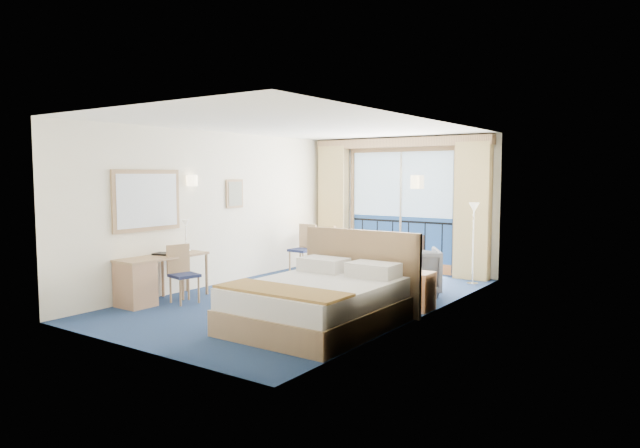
{
  "coord_description": "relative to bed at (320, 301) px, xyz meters",
  "views": [
    {
      "loc": [
        5.26,
        -7.18,
        1.95
      ],
      "look_at": [
        0.1,
        0.2,
        1.17
      ],
      "focal_mm": 32.0,
      "sensor_mm": 36.0,
      "label": 1
    }
  ],
  "objects": [
    {
      "name": "floor",
      "position": [
        -1.13,
        1.28,
        -0.33
      ],
      "size": [
        6.5,
        6.5,
        0.0
      ],
      "primitive_type": "plane",
      "color": "navy",
      "rests_on": "ground"
    },
    {
      "name": "room_walls",
      "position": [
        -1.13,
        1.28,
        1.45
      ],
      "size": [
        4.04,
        6.54,
        2.72
      ],
      "color": "white",
      "rests_on": "ground"
    },
    {
      "name": "balcony_door",
      "position": [
        -1.14,
        4.49,
        0.81
      ],
      "size": [
        2.36,
        0.03,
        2.52
      ],
      "color": "navy",
      "rests_on": "room_walls"
    },
    {
      "name": "curtain_left",
      "position": [
        -2.68,
        4.35,
        0.95
      ],
      "size": [
        0.65,
        0.22,
        2.55
      ],
      "primitive_type": "cube",
      "color": "tan",
      "rests_on": "room_walls"
    },
    {
      "name": "curtain_right",
      "position": [
        0.42,
        4.35,
        0.95
      ],
      "size": [
        0.65,
        0.22,
        2.55
      ],
      "primitive_type": "cube",
      "color": "tan",
      "rests_on": "room_walls"
    },
    {
      "name": "pelmet",
      "position": [
        -1.13,
        4.38,
        2.25
      ],
      "size": [
        3.8,
        0.25,
        0.18
      ],
      "primitive_type": "cube",
      "color": "tan",
      "rests_on": "room_walls"
    },
    {
      "name": "mirror",
      "position": [
        -3.1,
        -0.22,
        1.22
      ],
      "size": [
        0.05,
        1.25,
        0.95
      ],
      "color": "tan",
      "rests_on": "room_walls"
    },
    {
      "name": "wall_print",
      "position": [
        -3.1,
        1.73,
        1.27
      ],
      "size": [
        0.04,
        0.42,
        0.52
      ],
      "color": "tan",
      "rests_on": "room_walls"
    },
    {
      "name": "sconce_left",
      "position": [
        -3.07,
        0.68,
        1.52
      ],
      "size": [
        0.18,
        0.18,
        0.18
      ],
      "primitive_type": "cylinder",
      "color": "beige",
      "rests_on": "room_walls"
    },
    {
      "name": "sconce_right",
      "position": [
        0.81,
        1.13,
        1.52
      ],
      "size": [
        0.18,
        0.18,
        0.18
      ],
      "primitive_type": "cylinder",
      "color": "beige",
      "rests_on": "room_walls"
    },
    {
      "name": "bed",
      "position": [
        0.0,
        0.0,
        0.0
      ],
      "size": [
        1.86,
        2.21,
        1.17
      ],
      "color": "tan",
      "rests_on": "ground"
    },
    {
      "name": "nightstand",
      "position": [
        0.64,
        1.54,
        -0.05
      ],
      "size": [
        0.42,
        0.4,
        0.55
      ],
      "primitive_type": "cube",
      "color": "#AB7E5A",
      "rests_on": "ground"
    },
    {
      "name": "phone",
      "position": [
        0.6,
        1.57,
        0.26
      ],
      "size": [
        0.19,
        0.17,
        0.07
      ],
      "primitive_type": "cube",
      "rotation": [
        0.0,
        0.0,
        0.36
      ],
      "color": "silver",
      "rests_on": "nightstand"
    },
    {
      "name": "armchair",
      "position": [
        0.11,
        2.51,
        0.05
      ],
      "size": [
        1.13,
        1.14,
        0.76
      ],
      "primitive_type": "imported",
      "rotation": [
        0.0,
        0.0,
        3.71
      ],
      "color": "#4B515B",
      "rests_on": "ground"
    },
    {
      "name": "floor_lamp",
      "position": [
        0.63,
        3.83,
        0.78
      ],
      "size": [
        0.2,
        0.2,
        1.46
      ],
      "color": "silver",
      "rests_on": "ground"
    },
    {
      "name": "desk",
      "position": [
        -2.86,
        -0.55,
        0.06
      ],
      "size": [
        0.51,
        1.49,
        0.7
      ],
      "color": "tan",
      "rests_on": "ground"
    },
    {
      "name": "desk_chair",
      "position": [
        -2.53,
        -0.07,
        0.17
      ],
      "size": [
        0.46,
        0.45,
        0.88
      ],
      "rotation": [
        0.0,
        0.0,
        1.35
      ],
      "color": "#1F2548",
      "rests_on": "ground"
    },
    {
      "name": "folder",
      "position": [
        -2.93,
        -0.06,
        0.39
      ],
      "size": [
        0.37,
        0.33,
        0.03
      ],
      "primitive_type": "cube",
      "rotation": [
        0.0,
        0.0,
        0.34
      ],
      "color": "black",
      "rests_on": "desk"
    },
    {
      "name": "desk_lamp",
      "position": [
        -2.88,
        0.34,
        0.75
      ],
      "size": [
        0.13,
        0.13,
        0.5
      ],
      "color": "silver",
      "rests_on": "desk"
    },
    {
      "name": "round_table",
      "position": [
        -2.59,
        3.7,
        0.25
      ],
      "size": [
        0.84,
        0.84,
        0.76
      ],
      "color": "tan",
      "rests_on": "ground"
    },
    {
      "name": "table_chair_a",
      "position": [
        -2.01,
        3.59,
        0.19
      ],
      "size": [
        0.56,
        0.56,
        0.91
      ],
      "rotation": [
        0.0,
        0.0,
        2.24
      ],
      "color": "#1F2548",
      "rests_on": "ground"
    },
    {
      "name": "table_chair_b",
      "position": [
        -2.55,
        3.11,
        0.22
      ],
      "size": [
        0.43,
        0.44,
        0.96
      ],
      "rotation": [
        0.0,
        0.0,
        -0.03
      ],
      "color": "#1F2548",
      "rests_on": "ground"
    }
  ]
}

